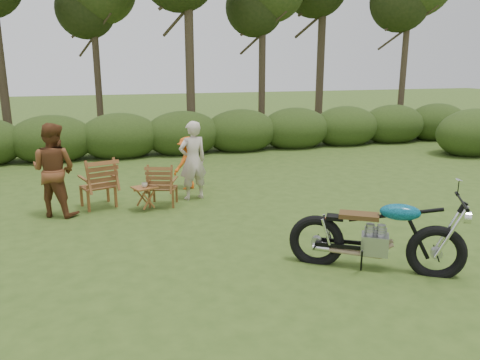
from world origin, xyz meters
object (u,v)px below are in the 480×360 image
object	(u,v)px
motorcycle	(373,268)
child	(188,189)
adult_a	(194,199)
lawn_chair_left	(99,207)
side_table	(145,198)
adult_b	(58,215)
lawn_chair_right	(164,205)
cup	(145,185)

from	to	relation	value
motorcycle	child	world-z (taller)	motorcycle
adult_a	child	distance (m)	0.87
lawn_chair_left	child	bearing A→B (deg)	-174.69
side_table	motorcycle	bearing A→B (deg)	-53.14
adult_a	adult_b	world-z (taller)	adult_b
lawn_chair_left	adult_a	size ratio (longest dim) A/B	0.60
motorcycle	lawn_chair_right	world-z (taller)	motorcycle
cup	child	world-z (taller)	child
child	motorcycle	bearing A→B (deg)	75.19
motorcycle	cup	xyz separation A→B (m)	(-2.84, 3.75, 0.53)
cup	adult_a	xyz separation A→B (m)	(1.10, 0.56, -0.53)
lawn_chair_right	side_table	distance (m)	0.53
adult_b	child	world-z (taller)	adult_b
motorcycle	side_table	distance (m)	4.74
adult_b	adult_a	bearing A→B (deg)	-144.10
motorcycle	adult_b	size ratio (longest dim) A/B	1.28
motorcycle	adult_a	size ratio (longest dim) A/B	1.36
lawn_chair_left	cup	size ratio (longest dim) A/B	8.84
lawn_chair_right	cup	size ratio (longest dim) A/B	7.65
adult_b	child	bearing A→B (deg)	-127.95
motorcycle	child	bearing A→B (deg)	140.81
cup	lawn_chair_right	bearing A→B (deg)	35.71
cup	adult_b	size ratio (longest dim) A/B	0.06
side_table	cup	bearing A→B (deg)	-96.52
adult_a	cup	bearing A→B (deg)	14.71
lawn_chair_left	side_table	bearing A→B (deg)	132.36
lawn_chair_right	side_table	xyz separation A→B (m)	(-0.40, -0.25, 0.24)
motorcycle	adult_b	distance (m)	6.02
cup	adult_a	bearing A→B (deg)	26.90
cup	child	size ratio (longest dim) A/B	0.09
lawn_chair_right	cup	distance (m)	0.73
cup	lawn_chair_left	bearing A→B (deg)	147.66
lawn_chair_right	adult_b	size ratio (longest dim) A/B	0.49
adult_a	motorcycle	bearing A→B (deg)	99.90
adult_b	motorcycle	bearing A→B (deg)	167.96
motorcycle	adult_b	world-z (taller)	adult_b
adult_a	child	world-z (taller)	adult_a
lawn_chair_left	adult_a	bearing A→B (deg)	162.38
lawn_chair_right	lawn_chair_left	world-z (taller)	lawn_chair_left
lawn_chair_left	adult_b	bearing A→B (deg)	5.26
adult_a	child	size ratio (longest dim) A/B	1.38
lawn_chair_right	side_table	bearing A→B (deg)	51.93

